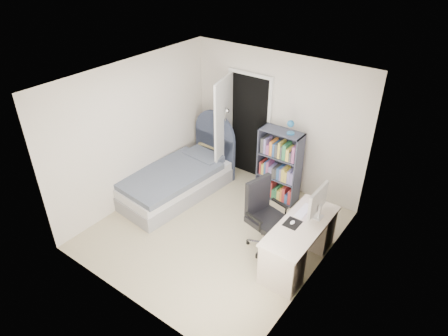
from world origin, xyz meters
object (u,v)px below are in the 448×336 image
Objects in this scene: bed at (179,179)px; nightstand at (213,147)px; floor_lamp at (226,151)px; office_chair at (264,211)px; bookcase at (279,168)px; desk at (300,242)px.

nightstand is (-0.08, 1.13, 0.13)m from bed.
nightstand is 0.55m from floor_lamp.
bed is 1.95× the size of office_chair.
nightstand is 0.57× the size of office_chair.
office_chair reaches higher than nightstand.
office_chair is at bearing -37.38° from floor_lamp.
floor_lamp is 1.14m from bookcase.
floor_lamp is 2.52m from desk.
floor_lamp is 0.94× the size of bookcase.
office_chair is at bearing -70.59° from bookcase.
desk reaches higher than office_chair.
nightstand is 0.41× the size of bookcase.
office_chair is at bearing 178.17° from desk.
bookcase is at bearing 31.43° from bed.
nightstand is 2.49m from office_chair.
bookcase reaches higher than office_chair.
office_chair is (0.43, -1.23, 0.01)m from bookcase.
floor_lamp is 1.03× the size of desk.
bookcase reaches higher than nightstand.
desk reaches higher than nightstand.
floor_lamp is 1.30× the size of office_chair.
floor_lamp reaches higher than desk.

